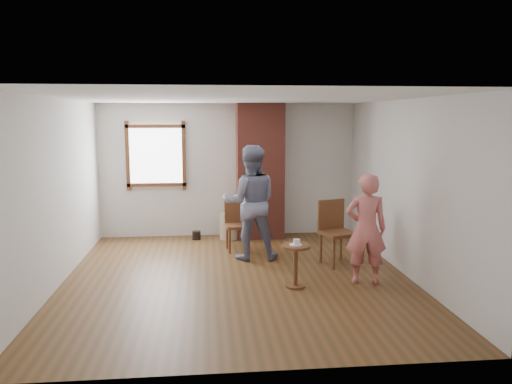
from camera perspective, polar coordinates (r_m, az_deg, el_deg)
ground at (r=7.43m, az=-2.11°, el=-9.76°), size 5.50×5.50×0.00m
room_shell at (r=7.68m, az=-2.89°, el=4.61°), size 5.04×5.52×2.62m
brick_chimney at (r=9.66m, az=0.46°, el=2.39°), size 0.90×0.50×2.60m
stoneware_crock at (r=9.68m, az=-3.03°, el=-3.89°), size 0.51×0.51×0.50m
dark_pot at (r=9.71m, az=-6.82°, el=-4.94°), size 0.21×0.21×0.16m
dining_chair_left at (r=8.85m, az=-2.20°, el=-3.46°), size 0.45×0.45×0.88m
dining_chair_right at (r=8.08m, az=9.03°, el=-4.14°), size 0.60×0.60×1.03m
side_table at (r=6.95m, az=4.55°, el=-7.62°), size 0.40×0.40×0.60m
cake_plate at (r=6.89m, az=4.57°, el=-6.02°), size 0.18×0.18×0.01m
cake_slice at (r=6.89m, az=4.66°, el=-5.74°), size 0.08×0.07×0.06m
man at (r=8.20m, az=-0.64°, el=-1.21°), size 0.94×0.75×1.89m
person_pink at (r=7.16m, az=12.47°, el=-4.15°), size 0.63×0.47×1.57m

